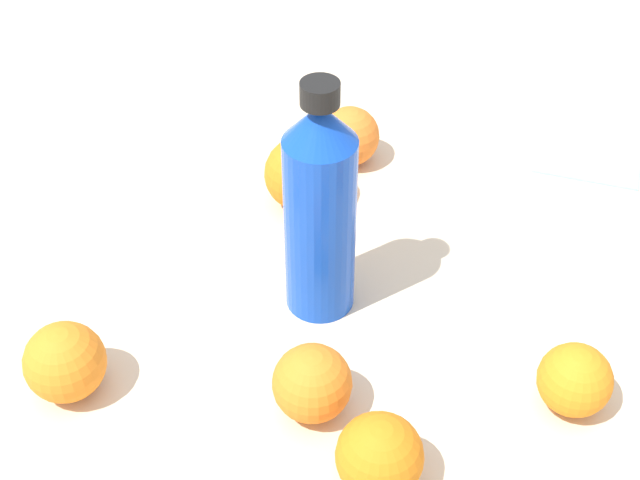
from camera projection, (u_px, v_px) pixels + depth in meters
ground_plane at (308, 309)px, 0.88m from camera, size 2.40×2.40×0.00m
water_bottle at (320, 209)px, 0.81m from camera, size 0.07×0.07×0.25m
orange_0 at (380, 456)px, 0.71m from camera, size 0.07×0.07×0.07m
orange_1 at (575, 380)px, 0.77m from camera, size 0.07×0.07×0.07m
orange_2 at (302, 174)px, 0.98m from camera, size 0.08×0.08×0.08m
orange_3 at (312, 383)px, 0.77m from camera, size 0.07×0.07×0.07m
orange_4 at (350, 136)px, 1.05m from camera, size 0.07×0.07×0.07m
orange_5 at (65, 362)px, 0.78m from camera, size 0.07×0.07×0.07m
folded_napkin at (589, 149)px, 1.08m from camera, size 0.13×0.13×0.01m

